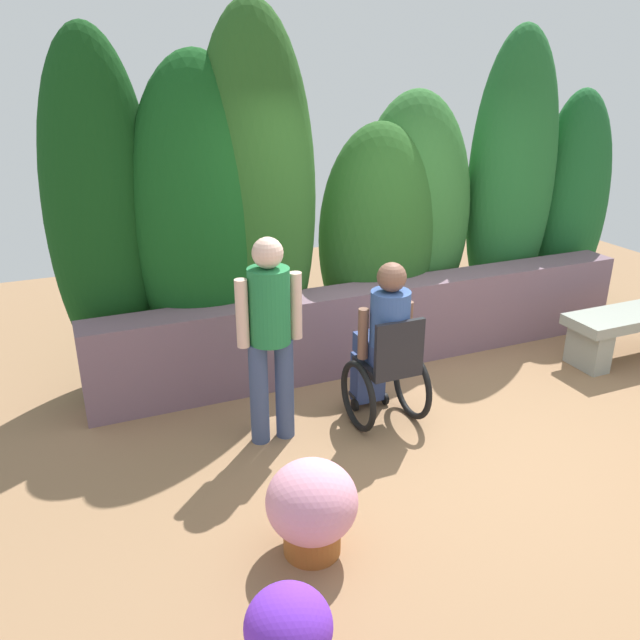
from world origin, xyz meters
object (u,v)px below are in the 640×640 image
object	(u,v)px
person_standing_companion	(270,329)
stone_bench	(637,326)
flower_pot_red_accent	(312,507)
flower_pot_purple_near	(289,635)
person_in_wheelchair	(385,349)

from	to	relation	value
person_standing_companion	stone_bench	bearing A→B (deg)	-11.08
stone_bench	person_standing_companion	xyz separation A→B (m)	(-3.70, -0.01, 0.58)
stone_bench	flower_pot_red_accent	distance (m)	4.09
flower_pot_purple_near	flower_pot_red_accent	xyz separation A→B (m)	(0.42, 0.75, 0.03)
flower_pot_purple_near	person_standing_companion	bearing A→B (deg)	72.92
stone_bench	person_in_wheelchair	size ratio (longest dim) A/B	1.15
flower_pot_purple_near	flower_pot_red_accent	world-z (taller)	flower_pot_red_accent
person_standing_companion	flower_pot_red_accent	size ratio (longest dim) A/B	2.67
person_in_wheelchair	flower_pot_red_accent	size ratio (longest dim) A/B	2.26
flower_pot_red_accent	person_standing_companion	bearing A→B (deg)	81.25
flower_pot_red_accent	flower_pot_purple_near	bearing A→B (deg)	-119.32
stone_bench	flower_pot_purple_near	bearing A→B (deg)	-152.01
person_standing_companion	flower_pot_purple_near	xyz separation A→B (m)	(-0.61, -2.00, -0.62)
person_standing_companion	flower_pot_red_accent	distance (m)	1.40
stone_bench	flower_pot_purple_near	xyz separation A→B (m)	(-4.32, -2.00, -0.04)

